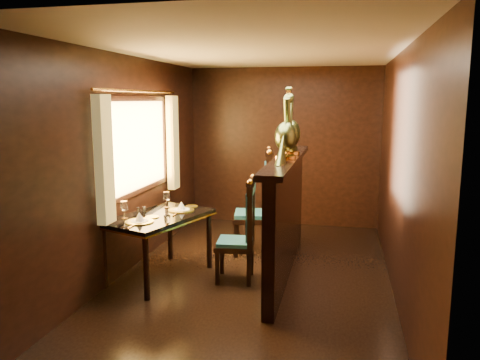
{
  "coord_description": "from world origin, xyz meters",
  "views": [
    {
      "loc": [
        0.94,
        -4.91,
        2.0
      ],
      "look_at": [
        -0.22,
        0.29,
        1.08
      ],
      "focal_mm": 35.0,
      "sensor_mm": 36.0,
      "label": 1
    }
  ],
  "objects_px": {
    "chair_right": "(262,199)",
    "peacock_right": "(291,121)",
    "peacock_left": "(286,123)",
    "dining_table": "(159,221)",
    "chair_left": "(245,227)"
  },
  "relations": [
    {
      "from": "chair_right",
      "to": "peacock_right",
      "type": "relative_size",
      "value": 1.79
    },
    {
      "from": "peacock_right",
      "to": "chair_left",
      "type": "bearing_deg",
      "value": -124.67
    },
    {
      "from": "chair_left",
      "to": "peacock_left",
      "type": "xyz_separation_m",
      "value": [
        0.42,
        0.15,
        1.13
      ]
    },
    {
      "from": "chair_right",
      "to": "chair_left",
      "type": "bearing_deg",
      "value": -101.23
    },
    {
      "from": "peacock_left",
      "to": "dining_table",
      "type": "bearing_deg",
      "value": -168.85
    },
    {
      "from": "chair_left",
      "to": "peacock_left",
      "type": "height_order",
      "value": "peacock_left"
    },
    {
      "from": "dining_table",
      "to": "peacock_right",
      "type": "distance_m",
      "value": 1.9
    },
    {
      "from": "peacock_right",
      "to": "dining_table",
      "type": "bearing_deg",
      "value": -152.44
    },
    {
      "from": "chair_left",
      "to": "dining_table",
      "type": "bearing_deg",
      "value": -179.33
    },
    {
      "from": "chair_left",
      "to": "peacock_right",
      "type": "bearing_deg",
      "value": 49.0
    },
    {
      "from": "chair_right",
      "to": "peacock_left",
      "type": "relative_size",
      "value": 1.81
    },
    {
      "from": "peacock_left",
      "to": "peacock_right",
      "type": "height_order",
      "value": "peacock_right"
    },
    {
      "from": "peacock_left",
      "to": "peacock_right",
      "type": "xyz_separation_m",
      "value": [
        0.0,
        0.45,
        0.0
      ]
    },
    {
      "from": "chair_left",
      "to": "chair_right",
      "type": "height_order",
      "value": "chair_right"
    },
    {
      "from": "dining_table",
      "to": "peacock_left",
      "type": "distance_m",
      "value": 1.78
    }
  ]
}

